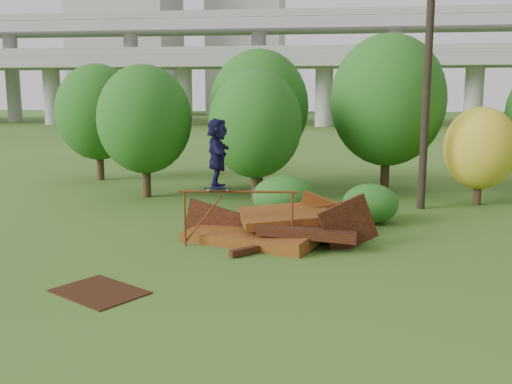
# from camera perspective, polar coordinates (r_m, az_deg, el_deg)

# --- Properties ---
(ground) EXTENTS (240.00, 240.00, 0.00)m
(ground) POSITION_cam_1_polar(r_m,az_deg,el_deg) (13.42, 2.28, -8.29)
(ground) COLOR #2D5116
(ground) RESTS_ON ground
(scrap_pile) EXTENTS (5.73, 3.71, 1.87)m
(scrap_pile) POSITION_cam_1_polar(r_m,az_deg,el_deg) (16.32, 1.77, -3.72)
(scrap_pile) COLOR #461D0C
(scrap_pile) RESTS_ON ground
(grind_rail) EXTENTS (3.23, 0.38, 1.57)m
(grind_rail) POSITION_cam_1_polar(r_m,az_deg,el_deg) (15.52, -1.79, -1.25)
(grind_rail) COLOR #62250F
(grind_rail) RESTS_ON ground
(skateboard) EXTENTS (0.75, 0.27, 0.08)m
(skateboard) POSITION_cam_1_polar(r_m,az_deg,el_deg) (15.48, -3.83, 0.37)
(skateboard) COLOR black
(skateboard) RESTS_ON grind_rail
(skater) EXTENTS (0.79, 1.80, 1.87)m
(skater) POSITION_cam_1_polar(r_m,az_deg,el_deg) (15.35, -3.87, 3.88)
(skater) COLOR #121035
(skater) RESTS_ON skateboard
(flat_plate) EXTENTS (2.30, 2.12, 0.03)m
(flat_plate) POSITION_cam_1_polar(r_m,az_deg,el_deg) (12.74, -15.39, -9.59)
(flat_plate) COLOR black
(flat_plate) RESTS_ON ground
(tree_0) EXTENTS (3.77, 3.77, 5.31)m
(tree_0) POSITION_cam_1_polar(r_m,az_deg,el_deg) (23.29, -11.09, 7.13)
(tree_0) COLOR black
(tree_0) RESTS_ON ground
(tree_1) EXTENTS (4.38, 4.38, 6.10)m
(tree_1) POSITION_cam_1_polar(r_m,az_deg,el_deg) (25.53, 0.31, 8.51)
(tree_1) COLOR black
(tree_1) RESTS_ON ground
(tree_2) EXTENTS (3.60, 3.60, 5.08)m
(tree_2) POSITION_cam_1_polar(r_m,az_deg,el_deg) (21.97, -0.08, 6.79)
(tree_2) COLOR black
(tree_2) RESTS_ON ground
(tree_3) EXTENTS (4.77, 4.77, 6.62)m
(tree_3) POSITION_cam_1_polar(r_m,az_deg,el_deg) (24.69, 13.04, 8.91)
(tree_3) COLOR black
(tree_3) RESTS_ON ground
(tree_4) EXTENTS (2.67, 2.67, 3.69)m
(tree_4) POSITION_cam_1_polar(r_m,az_deg,el_deg) (22.88, 21.51, 4.09)
(tree_4) COLOR black
(tree_4) RESTS_ON ground
(tree_6) EXTENTS (3.98, 3.98, 5.56)m
(tree_6) POSITION_cam_1_polar(r_m,az_deg,el_deg) (28.57, -15.53, 7.69)
(tree_6) COLOR black
(tree_6) RESTS_ON ground
(shrub_left) EXTENTS (2.13, 1.96, 1.47)m
(shrub_left) POSITION_cam_1_polar(r_m,az_deg,el_deg) (19.10, 2.80, -0.52)
(shrub_left) COLOR #205015
(shrub_left) RESTS_ON ground
(shrub_right) EXTENTS (1.82, 1.67, 1.29)m
(shrub_right) POSITION_cam_1_polar(r_m,az_deg,el_deg) (18.84, 11.36, -1.14)
(shrub_right) COLOR #205015
(shrub_right) RESTS_ON ground
(utility_pole) EXTENTS (1.40, 0.28, 9.79)m
(utility_pole) POSITION_cam_1_polar(r_m,az_deg,el_deg) (21.35, 16.78, 11.59)
(utility_pole) COLOR black
(utility_pole) RESTS_ON ground
(freeway_overpass) EXTENTS (160.00, 15.00, 13.70)m
(freeway_overpass) POSITION_cam_1_polar(r_m,az_deg,el_deg) (75.87, 6.94, 14.46)
(freeway_overpass) COLOR gray
(freeway_overpass) RESTS_ON ground
(building_left) EXTENTS (18.00, 16.00, 35.00)m
(building_left) POSITION_cam_1_polar(r_m,az_deg,el_deg) (115.37, -12.79, 16.29)
(building_left) COLOR #9E9E99
(building_left) RESTS_ON ground
(building_right) EXTENTS (14.00, 14.00, 28.00)m
(building_right) POSITION_cam_1_polar(r_m,az_deg,el_deg) (116.39, -0.91, 14.73)
(building_right) COLOR #9E9E99
(building_right) RESTS_ON ground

